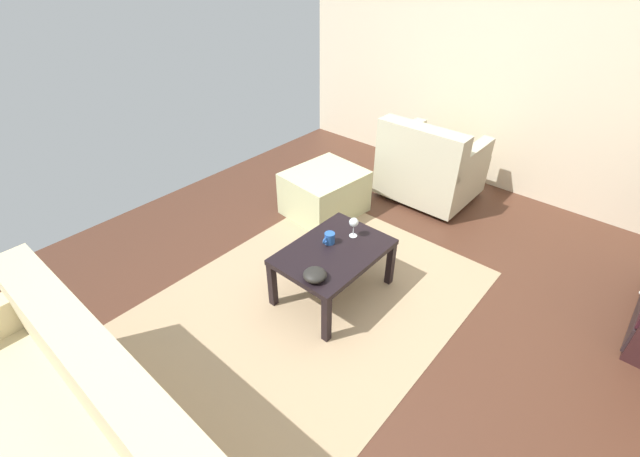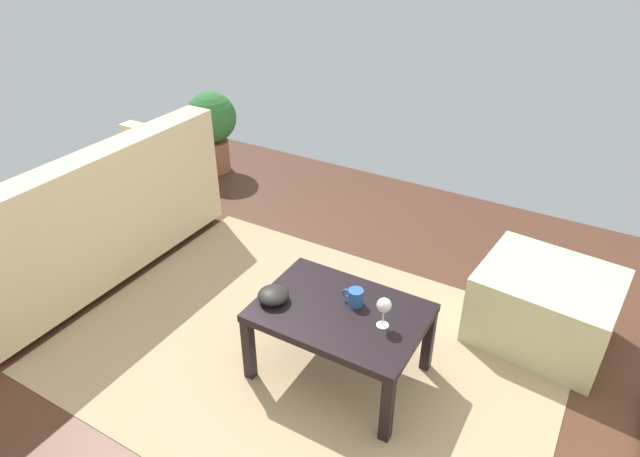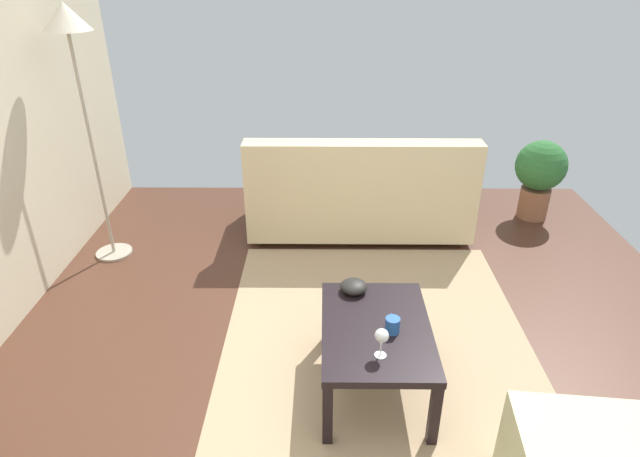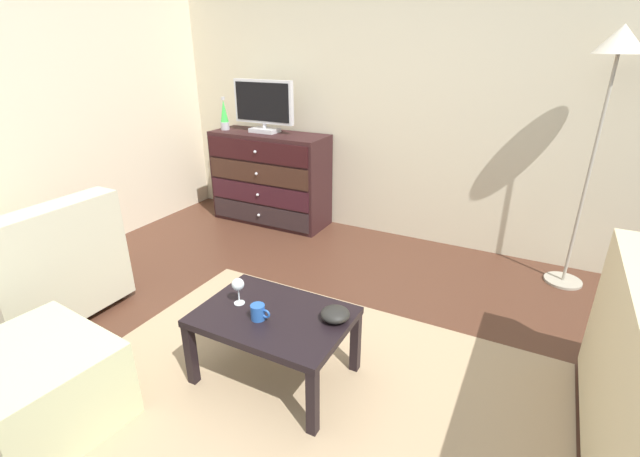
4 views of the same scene
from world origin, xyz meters
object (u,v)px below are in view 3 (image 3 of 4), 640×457
at_px(coffee_table, 376,335).
at_px(wine_glass, 382,337).
at_px(couch_large, 358,192).
at_px(potted_plant, 540,172).
at_px(mug, 392,325).
at_px(bowl_decorative, 354,286).
at_px(standing_lamp, 71,44).

height_order(coffee_table, wine_glass, wine_glass).
relative_size(couch_large, potted_plant, 2.56).
xyz_separation_m(wine_glass, mug, (0.18, -0.08, -0.07)).
bearing_deg(couch_large, coffee_table, 179.54).
bearing_deg(wine_glass, mug, -22.64).
distance_m(wine_glass, couch_large, 2.14).
distance_m(bowl_decorative, standing_lamp, 2.47).
height_order(couch_large, potted_plant, couch_large).
bearing_deg(coffee_table, bowl_decorative, 18.08).
bearing_deg(standing_lamp, mug, -126.08).
distance_m(coffee_table, couch_large, 1.90).
distance_m(mug, potted_plant, 2.69).
height_order(bowl_decorative, potted_plant, potted_plant).
relative_size(bowl_decorative, standing_lamp, 0.08).
relative_size(wine_glass, mug, 1.38).
bearing_deg(bowl_decorative, wine_glass, -169.24).
xyz_separation_m(coffee_table, standing_lamp, (1.45, 1.97, 1.25)).
height_order(wine_glass, couch_large, couch_large).
bearing_deg(couch_large, mug, -178.21).
bearing_deg(potted_plant, bowl_decorative, 136.62).
height_order(couch_large, standing_lamp, standing_lamp).
distance_m(coffee_table, bowl_decorative, 0.35).
xyz_separation_m(bowl_decorative, couch_large, (1.58, -0.12, -0.10)).
relative_size(coffee_table, standing_lamp, 0.44).
height_order(mug, standing_lamp, standing_lamp).
xyz_separation_m(wine_glass, bowl_decorative, (0.55, 0.10, -0.08)).
xyz_separation_m(coffee_table, couch_large, (1.90, -0.02, -0.01)).
xyz_separation_m(couch_large, potted_plant, (0.26, -1.62, 0.09)).
bearing_deg(mug, standing_lamp, 53.92).
xyz_separation_m(couch_large, standing_lamp, (-0.45, 1.99, 1.27)).
bearing_deg(bowl_decorative, coffee_table, -161.92).
distance_m(coffee_table, mug, 0.13).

